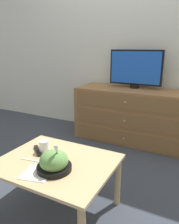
{
  "coord_description": "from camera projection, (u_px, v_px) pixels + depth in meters",
  "views": [
    {
      "loc": [
        0.86,
        -2.83,
        1.15
      ],
      "look_at": [
        0.11,
        -1.39,
        0.67
      ],
      "focal_mm": 35.0,
      "sensor_mm": 36.0,
      "label": 1
    }
  ],
  "objects": [
    {
      "name": "coffee_table",
      "position": [
        57.0,
        169.0,
        1.5
      ],
      "size": [
        0.78,
        0.62,
        0.41
      ],
      "color": "tan",
      "rests_on": "ground_plane"
    },
    {
      "name": "tv",
      "position": [
        136.0,
        68.0,
        2.66
      ],
      "size": [
        0.65,
        0.11,
        0.46
      ],
      "color": "black",
      "rests_on": "dresser"
    },
    {
      "name": "napkin",
      "position": [
        37.0,
        173.0,
        1.34
      ],
      "size": [
        0.21,
        0.21,
        0.0
      ],
      "color": "white",
      "rests_on": "coffee_table"
    },
    {
      "name": "knife",
      "position": [
        31.0,
        160.0,
        1.49
      ],
      "size": [
        0.16,
        0.04,
        0.01
      ],
      "color": "white",
      "rests_on": "coffee_table"
    },
    {
      "name": "dresser",
      "position": [
        131.0,
        115.0,
        2.74
      ],
      "size": [
        1.37,
        0.51,
        0.66
      ],
      "color": "olive",
      "rests_on": "ground_plane"
    },
    {
      "name": "takeout_bowl",
      "position": [
        54.0,
        162.0,
        1.36
      ],
      "size": [
        0.22,
        0.22,
        0.19
      ],
      "color": "black",
      "rests_on": "coffee_table"
    },
    {
      "name": "ground_plane",
      "position": [
        127.0,
        131.0,
        3.12
      ],
      "size": [
        12.0,
        12.0,
        0.0
      ],
      "primitive_type": "plane",
      "color": "#383D47"
    },
    {
      "name": "drink_cup",
      "position": [
        44.0,
        147.0,
        1.6
      ],
      "size": [
        0.07,
        0.07,
        0.09
      ],
      "color": "#9E6638",
      "rests_on": "coffee_table"
    },
    {
      "name": "wall_back",
      "position": [
        133.0,
        35.0,
        2.77
      ],
      "size": [
        12.0,
        0.05,
        2.6
      ],
      "color": "silver",
      "rests_on": "ground_plane"
    },
    {
      "name": "remote_control",
      "position": [
        38.0,
        151.0,
        1.61
      ],
      "size": [
        0.15,
        0.13,
        0.02
      ],
      "color": "black",
      "rests_on": "coffee_table"
    }
  ]
}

